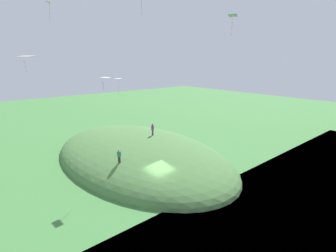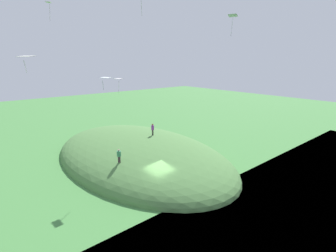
{
  "view_description": "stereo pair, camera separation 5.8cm",
  "coord_description": "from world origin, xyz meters",
  "px_view_note": "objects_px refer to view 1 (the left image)",
  "views": [
    {
      "loc": [
        -18.71,
        14.51,
        13.11
      ],
      "look_at": [
        4.19,
        -4.67,
        5.22
      ],
      "focal_mm": 26.18,
      "sensor_mm": 36.0,
      "label": 1
    },
    {
      "loc": [
        -18.75,
        14.47,
        13.11
      ],
      "look_at": [
        4.19,
        -4.67,
        5.22
      ],
      "focal_mm": 26.18,
      "sensor_mm": 36.0,
      "label": 2
    }
  ],
  "objects_px": {
    "person_watching_kites": "(119,154)",
    "kite_0": "(233,17)",
    "kite_5": "(106,78)",
    "person_on_hilltop": "(153,128)",
    "kite_4": "(26,57)",
    "kite_7": "(119,79)",
    "mooring_post": "(184,195)",
    "kite_6": "(49,4)"
  },
  "relations": [
    {
      "from": "person_watching_kites",
      "to": "kite_0",
      "type": "distance_m",
      "value": 19.82
    },
    {
      "from": "kite_5",
      "to": "person_on_hilltop",
      "type": "bearing_deg",
      "value": -57.69
    },
    {
      "from": "person_watching_kites",
      "to": "kite_4",
      "type": "bearing_deg",
      "value": 74.83
    },
    {
      "from": "person_watching_kites",
      "to": "kite_7",
      "type": "distance_m",
      "value": 8.45
    },
    {
      "from": "kite_0",
      "to": "person_watching_kites",
      "type": "bearing_deg",
      "value": 68.04
    },
    {
      "from": "person_on_hilltop",
      "to": "person_watching_kites",
      "type": "relative_size",
      "value": 1.09
    },
    {
      "from": "person_on_hilltop",
      "to": "kite_0",
      "type": "relative_size",
      "value": 0.73
    },
    {
      "from": "person_watching_kites",
      "to": "mooring_post",
      "type": "xyz_separation_m",
      "value": [
        -7.47,
        -2.84,
        -2.76
      ]
    },
    {
      "from": "person_watching_kites",
      "to": "kite_4",
      "type": "xyz_separation_m",
      "value": [
        -0.76,
        7.88,
        10.29
      ]
    },
    {
      "from": "kite_7",
      "to": "mooring_post",
      "type": "height_order",
      "value": "kite_7"
    },
    {
      "from": "kite_4",
      "to": "mooring_post",
      "type": "bearing_deg",
      "value": -122.05
    },
    {
      "from": "person_watching_kites",
      "to": "kite_6",
      "type": "bearing_deg",
      "value": 19.25
    },
    {
      "from": "kite_0",
      "to": "kite_4",
      "type": "height_order",
      "value": "kite_0"
    },
    {
      "from": "kite_5",
      "to": "kite_0",
      "type": "bearing_deg",
      "value": -102.12
    },
    {
      "from": "person_on_hilltop",
      "to": "kite_5",
      "type": "height_order",
      "value": "kite_5"
    },
    {
      "from": "kite_4",
      "to": "mooring_post",
      "type": "xyz_separation_m",
      "value": [
        -6.71,
        -10.72,
        -13.04
      ]
    },
    {
      "from": "person_on_hilltop",
      "to": "kite_6",
      "type": "relative_size",
      "value": 0.96
    },
    {
      "from": "kite_6",
      "to": "mooring_post",
      "type": "height_order",
      "value": "kite_6"
    },
    {
      "from": "kite_6",
      "to": "mooring_post",
      "type": "relative_size",
      "value": 2.08
    },
    {
      "from": "person_on_hilltop",
      "to": "kite_5",
      "type": "relative_size",
      "value": 1.31
    },
    {
      "from": "kite_7",
      "to": "kite_0",
      "type": "bearing_deg",
      "value": -124.22
    },
    {
      "from": "kite_4",
      "to": "kite_5",
      "type": "height_order",
      "value": "kite_4"
    },
    {
      "from": "kite_4",
      "to": "kite_7",
      "type": "height_order",
      "value": "kite_4"
    },
    {
      "from": "kite_6",
      "to": "mooring_post",
      "type": "xyz_separation_m",
      "value": [
        -12.45,
        -7.0,
        -18.16
      ]
    },
    {
      "from": "person_watching_kites",
      "to": "kite_5",
      "type": "relative_size",
      "value": 1.2
    },
    {
      "from": "person_on_hilltop",
      "to": "kite_5",
      "type": "bearing_deg",
      "value": -160.12
    },
    {
      "from": "kite_5",
      "to": "mooring_post",
      "type": "distance_m",
      "value": 13.41
    },
    {
      "from": "kite_4",
      "to": "person_watching_kites",
      "type": "bearing_deg",
      "value": -84.52
    },
    {
      "from": "person_watching_kites",
      "to": "kite_0",
      "type": "xyz_separation_m",
      "value": [
        -4.96,
        -12.3,
        14.73
      ]
    },
    {
      "from": "person_on_hilltop",
      "to": "person_watching_kites",
      "type": "height_order",
      "value": "person_on_hilltop"
    },
    {
      "from": "person_watching_kites",
      "to": "person_on_hilltop",
      "type": "bearing_deg",
      "value": -82.1
    },
    {
      "from": "mooring_post",
      "to": "kite_6",
      "type": "bearing_deg",
      "value": 29.34
    },
    {
      "from": "kite_5",
      "to": "mooring_post",
      "type": "height_order",
      "value": "kite_5"
    },
    {
      "from": "kite_4",
      "to": "kite_6",
      "type": "height_order",
      "value": "kite_6"
    },
    {
      "from": "kite_7",
      "to": "mooring_post",
      "type": "xyz_separation_m",
      "value": [
        -9.74,
        -1.18,
        -10.72
      ]
    },
    {
      "from": "person_on_hilltop",
      "to": "kite_4",
      "type": "bearing_deg",
      "value": -174.81
    },
    {
      "from": "person_watching_kites",
      "to": "kite_0",
      "type": "bearing_deg",
      "value": -132.61
    },
    {
      "from": "kite_4",
      "to": "kite_7",
      "type": "distance_m",
      "value": 10.28
    },
    {
      "from": "kite_5",
      "to": "mooring_post",
      "type": "bearing_deg",
      "value": -139.43
    },
    {
      "from": "person_on_hilltop",
      "to": "person_watching_kites",
      "type": "xyz_separation_m",
      "value": [
        -4.2,
        7.73,
        -0.79
      ]
    },
    {
      "from": "person_watching_kites",
      "to": "kite_5",
      "type": "height_order",
      "value": "kite_5"
    },
    {
      "from": "person_on_hilltop",
      "to": "mooring_post",
      "type": "distance_m",
      "value": 13.14
    }
  ]
}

